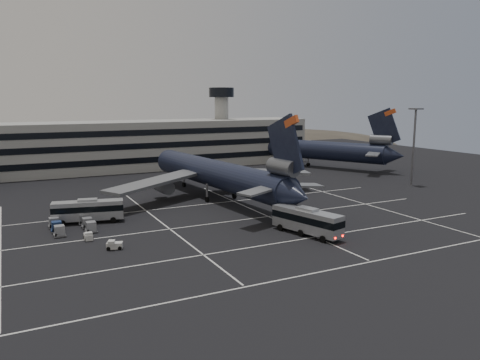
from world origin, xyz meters
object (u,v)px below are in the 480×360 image
object	(u,v)px
bus_near	(307,220)
tug_a	(88,236)
trijet_main	(217,174)
uld_cluster	(72,225)
bus_far	(88,210)

from	to	relation	value
bus_near	tug_a	world-z (taller)	bus_near
trijet_main	uld_cluster	distance (m)	32.16
trijet_main	bus_far	world-z (taller)	trijet_main
bus_near	bus_far	distance (m)	36.05
trijet_main	bus_near	world-z (taller)	trijet_main
trijet_main	tug_a	bearing A→B (deg)	-153.57
trijet_main	bus_near	xyz separation A→B (m)	(1.55, -29.81, -2.94)
trijet_main	tug_a	world-z (taller)	trijet_main
trijet_main	uld_cluster	size ratio (longest dim) A/B	7.38
bus_far	tug_a	distance (m)	10.43
tug_a	bus_far	bearing A→B (deg)	81.60
bus_near	trijet_main	bearing A→B (deg)	77.77
trijet_main	bus_near	size ratio (longest dim) A/B	4.70
bus_near	bus_far	world-z (taller)	bus_near
bus_near	tug_a	bearing A→B (deg)	142.92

